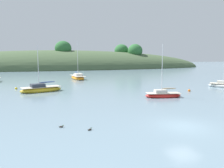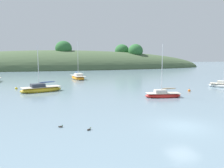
{
  "view_description": "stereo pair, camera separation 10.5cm",
  "coord_description": "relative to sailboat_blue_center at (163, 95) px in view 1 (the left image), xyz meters",
  "views": [
    {
      "loc": [
        -11.1,
        -15.21,
        5.77
      ],
      "look_at": [
        0.0,
        20.0,
        1.2
      ],
      "focal_mm": 35.19,
      "sensor_mm": 36.0,
      "label": 1
    },
    {
      "loc": [
        -11.0,
        -15.24,
        5.77
      ],
      "look_at": [
        0.0,
        20.0,
        1.2
      ],
      "focal_mm": 35.19,
      "sensor_mm": 36.0,
      "label": 2
    }
  ],
  "objects": [
    {
      "name": "sailboat_black_sloop",
      "position": [
        -7.77,
        29.57,
        0.12
      ],
      "size": [
        3.57,
        8.13,
        10.05
      ],
      "color": "orange",
      "rests_on": "ground"
    },
    {
      "name": "sailboat_blue_center",
      "position": [
        0.0,
        0.0,
        0.0
      ],
      "size": [
        5.47,
        2.8,
        7.77
      ],
      "color": "red",
      "rests_on": "ground"
    },
    {
      "name": "ground_plane",
      "position": [
        -5.25,
        -12.26,
        -0.35
      ],
      "size": [
        400.0,
        400.0,
        0.0
      ],
      "primitive_type": "plane",
      "color": "slate"
    },
    {
      "name": "mooring_buoy_inner",
      "position": [
        -17.14,
        18.12,
        -0.22
      ],
      "size": [
        0.44,
        0.44,
        0.54
      ],
      "color": "yellow",
      "rests_on": "ground"
    },
    {
      "name": "duck_lone_left",
      "position": [
        -12.99,
        -10.94,
        -0.29
      ],
      "size": [
        0.41,
        0.32,
        0.24
      ],
      "color": "#2D2823",
      "rests_on": "ground"
    },
    {
      "name": "mooring_buoy_channel",
      "position": [
        7.07,
        3.48,
        -0.22
      ],
      "size": [
        0.44,
        0.44,
        0.54
      ],
      "color": "orange",
      "rests_on": "ground"
    },
    {
      "name": "far_shoreline_hill",
      "position": [
        -5.22,
        82.41,
        -0.21
      ],
      "size": [
        150.0,
        36.0,
        22.24
      ],
      "color": "#425638",
      "rests_on": "ground"
    },
    {
      "name": "sailboat_red_portside",
      "position": [
        -16.79,
        10.58,
        0.07
      ],
      "size": [
        7.2,
        4.18,
        7.92
      ],
      "color": "gold",
      "rests_on": "ground"
    },
    {
      "name": "duck_straggler",
      "position": [
        -15.08,
        -9.52,
        -0.29
      ],
      "size": [
        0.42,
        0.25,
        0.24
      ],
      "color": "#2D2823",
      "rests_on": "ground"
    },
    {
      "name": "mooring_buoy_outer",
      "position": [
        -21.09,
        15.0,
        -0.22
      ],
      "size": [
        0.44,
        0.44,
        0.54
      ],
      "color": "yellow",
      "rests_on": "ground"
    }
  ]
}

